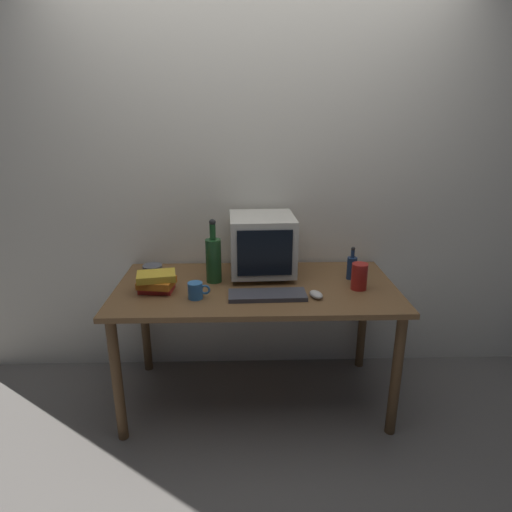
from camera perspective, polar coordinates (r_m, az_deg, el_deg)
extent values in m
plane|color=slate|center=(2.88, 0.00, -18.05)|extent=(6.00, 6.00, 0.00)
cube|color=silver|center=(2.81, -0.27, 9.01)|extent=(4.00, 0.08, 2.50)
cube|color=brown|center=(2.51, 0.00, -4.23)|extent=(1.61, 0.80, 0.03)
cylinder|color=brown|center=(2.48, -17.86, -15.40)|extent=(0.06, 0.06, 0.73)
cylinder|color=brown|center=(2.52, 18.00, -14.83)|extent=(0.06, 0.06, 0.73)
cylinder|color=brown|center=(3.05, -14.46, -8.40)|extent=(0.06, 0.06, 0.73)
cylinder|color=brown|center=(3.08, 13.91, -8.05)|extent=(0.06, 0.06, 0.73)
cube|color=beige|center=(2.66, 0.78, -2.13)|extent=(0.29, 0.25, 0.03)
cube|color=beige|center=(2.61, 0.80, 1.69)|extent=(0.39, 0.39, 0.34)
cube|color=black|center=(2.42, 1.17, 0.37)|extent=(0.31, 0.02, 0.27)
cube|color=#3F3F47|center=(2.34, 1.51, -5.18)|extent=(0.42, 0.16, 0.02)
ellipsoid|color=beige|center=(2.36, 7.93, -5.06)|extent=(0.09, 0.11, 0.04)
cylinder|color=#1E4C23|center=(2.53, -5.62, -0.63)|extent=(0.09, 0.09, 0.26)
cylinder|color=#1E4C23|center=(2.48, -5.75, 3.19)|extent=(0.03, 0.03, 0.09)
sphere|color=#262626|center=(2.46, -5.79, 4.46)|extent=(0.04, 0.04, 0.04)
cylinder|color=navy|center=(2.64, 12.52, -1.58)|extent=(0.06, 0.06, 0.13)
cylinder|color=navy|center=(2.61, 12.65, 0.29)|extent=(0.02, 0.02, 0.05)
sphere|color=#262626|center=(2.60, 12.70, 0.93)|extent=(0.02, 0.02, 0.02)
cube|color=red|center=(2.48, -12.98, -4.15)|extent=(0.19, 0.14, 0.03)
cube|color=orange|center=(2.46, -12.97, -3.44)|extent=(0.21, 0.18, 0.04)
cube|color=gold|center=(2.44, -13.04, -2.62)|extent=(0.23, 0.18, 0.04)
cylinder|color=#3370B2|center=(2.34, -8.01, -4.53)|extent=(0.08, 0.08, 0.09)
torus|color=#3370B2|center=(2.33, -6.74, -4.43)|extent=(0.06, 0.01, 0.06)
cylinder|color=#595B66|center=(2.78, -13.50, -1.63)|extent=(0.12, 0.12, 0.04)
cylinder|color=#A51E19|center=(2.50, 13.48, -2.63)|extent=(0.09, 0.09, 0.15)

